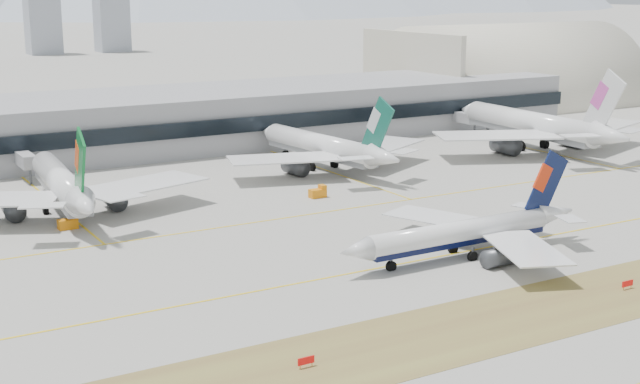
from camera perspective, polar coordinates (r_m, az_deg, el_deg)
ground at (r=145.21m, az=1.86°, el=-4.52°), size 3000.00×3000.00×0.00m
taxiing_airliner at (r=149.42m, az=9.40°, el=-2.59°), size 48.74×42.48×16.41m
widebody_eva at (r=181.83m, az=-16.13°, el=0.37°), size 57.09×56.06×20.42m
widebody_cathay at (r=215.76m, az=0.34°, el=2.84°), size 56.56×55.58×20.24m
widebody_china_air at (r=248.64m, az=13.69°, el=4.10°), size 68.30×66.81×24.36m
terminal at (r=246.01m, az=-12.56°, el=4.31°), size 280.00×43.10×15.00m
hangar at (r=342.96m, az=11.80°, el=5.54°), size 91.00×60.00×60.00m
hold_sign_left at (r=106.64m, az=-0.90°, el=-10.75°), size 2.20×0.15×1.35m
hold_sign_right at (r=140.00m, az=19.08°, el=-5.56°), size 2.20×0.15×1.35m
gse_c at (r=188.40m, az=-0.12°, el=-0.04°), size 3.55×2.00×2.60m
gse_b at (r=170.83m, az=-15.79°, el=-1.93°), size 3.55×2.00×2.60m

